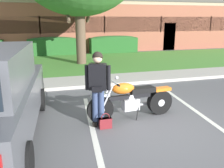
{
  "coord_description": "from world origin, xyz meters",
  "views": [
    {
      "loc": [
        -2.31,
        -4.6,
        2.38
      ],
      "look_at": [
        -0.78,
        0.82,
        0.85
      ],
      "focal_mm": 38.4,
      "sensor_mm": 36.0,
      "label": 1
    }
  ],
  "objects": [
    {
      "name": "ground_plane",
      "position": [
        0.0,
        0.0,
        0.0
      ],
      "size": [
        140.0,
        140.0,
        0.0
      ],
      "primitive_type": "plane",
      "color": "#565659"
    },
    {
      "name": "curb_strip",
      "position": [
        0.0,
        3.59,
        0.06
      ],
      "size": [
        60.0,
        0.2,
        0.12
      ],
      "primitive_type": "cube",
      "color": "#ADA89E",
      "rests_on": "ground"
    },
    {
      "name": "concrete_walk",
      "position": [
        0.0,
        4.44,
        0.04
      ],
      "size": [
        60.0,
        1.5,
        0.08
      ],
      "primitive_type": "cube",
      "color": "#ADA89E",
      "rests_on": "ground"
    },
    {
      "name": "grass_lawn",
      "position": [
        0.0,
        8.48,
        0.03
      ],
      "size": [
        60.0,
        6.59,
        0.06
      ],
      "primitive_type": "cube",
      "color": "#478433",
      "rests_on": "ground"
    },
    {
      "name": "stall_stripe_0",
      "position": [
        -1.4,
        0.2,
        0.0
      ],
      "size": [
        0.53,
        4.39,
        0.01
      ],
      "primitive_type": "cube",
      "rotation": [
        0.0,
        0.0,
        -0.09
      ],
      "color": "silver",
      "rests_on": "ground"
    },
    {
      "name": "stall_stripe_1",
      "position": [
        1.44,
        0.2,
        0.0
      ],
      "size": [
        0.53,
        4.39,
        0.01
      ],
      "primitive_type": "cube",
      "rotation": [
        0.0,
        0.0,
        -0.09
      ],
      "color": "silver",
      "rests_on": "ground"
    },
    {
      "name": "motorcycle",
      "position": [
        -0.26,
        0.63,
        0.48
      ],
      "size": [
        2.24,
        0.82,
        1.18
      ],
      "color": "black",
      "rests_on": "ground"
    },
    {
      "name": "rider_person",
      "position": [
        -1.22,
        0.43,
        0.99
      ],
      "size": [
        0.54,
        0.38,
        1.7
      ],
      "color": "black",
      "rests_on": "ground"
    },
    {
      "name": "handbag",
      "position": [
        -1.11,
        0.21,
        0.14
      ],
      "size": [
        0.28,
        0.13,
        0.36
      ],
      "color": "maroon",
      "rests_on": "ground"
    },
    {
      "name": "hedge_center_left",
      "position": [
        -1.76,
        12.04,
        0.65
      ],
      "size": [
        3.19,
        0.9,
        1.24
      ],
      "color": "#235623",
      "rests_on": "ground"
    },
    {
      "name": "hedge_center_right",
      "position": [
        2.5,
        12.04,
        0.65
      ],
      "size": [
        3.38,
        0.9,
        1.24
      ],
      "color": "#235623",
      "rests_on": "ground"
    },
    {
      "name": "brick_building",
      "position": [
        1.97,
        18.05,
        1.92
      ],
      "size": [
        26.44,
        11.21,
        3.84
      ],
      "color": "#93513D",
      "rests_on": "ground"
    }
  ]
}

